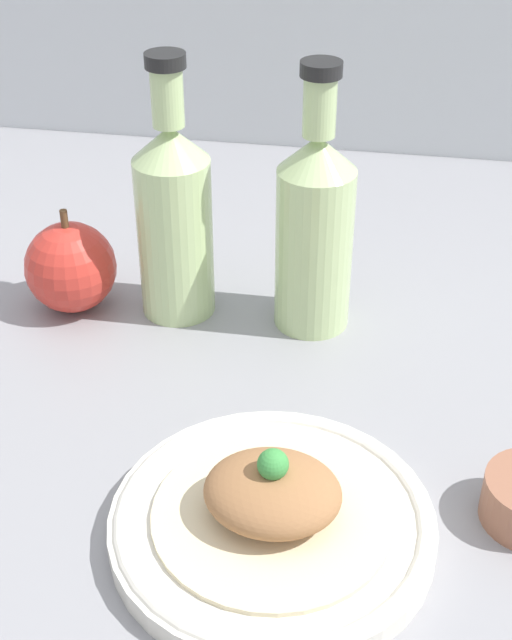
{
  "coord_description": "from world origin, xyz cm",
  "views": [
    {
      "loc": [
        3.01,
        -59.16,
        47.17
      ],
      "look_at": [
        -6.72,
        -2.72,
        8.69
      ],
      "focal_mm": 50.0,
      "sensor_mm": 36.0,
      "label": 1
    }
  ],
  "objects": [
    {
      "name": "ground_plane",
      "position": [
        0.0,
        0.0,
        -2.0
      ],
      "size": [
        180.0,
        110.0,
        4.0
      ],
      "primitive_type": "cube",
      "color": "gray"
    },
    {
      "name": "cider_bottle_left",
      "position": [
        -16.62,
        10.87,
        9.99
      ],
      "size": [
        6.98,
        6.98,
        24.82
      ],
      "color": "#B7D18E",
      "rests_on": "ground_plane"
    },
    {
      "name": "cider_bottle_right",
      "position": [
        -3.77,
        10.87,
        9.99
      ],
      "size": [
        6.98,
        6.98,
        24.82
      ],
      "color": "#B7D18E",
      "rests_on": "ground_plane"
    },
    {
      "name": "plate",
      "position": [
        -3.24,
        -16.32,
        1.13
      ],
      "size": [
        22.67,
        22.67,
        2.12
      ],
      "color": "silver",
      "rests_on": "ground_plane"
    },
    {
      "name": "apple",
      "position": [
        -26.64,
        9.5,
        4.35
      ],
      "size": [
        8.69,
        8.69,
        10.35
      ],
      "color": "red",
      "rests_on": "ground_plane"
    },
    {
      "name": "plated_food",
      "position": [
        -3.24,
        -16.32,
        3.57
      ],
      "size": [
        16.72,
        16.72,
        5.94
      ],
      "color": "beige",
      "rests_on": "plate"
    }
  ]
}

